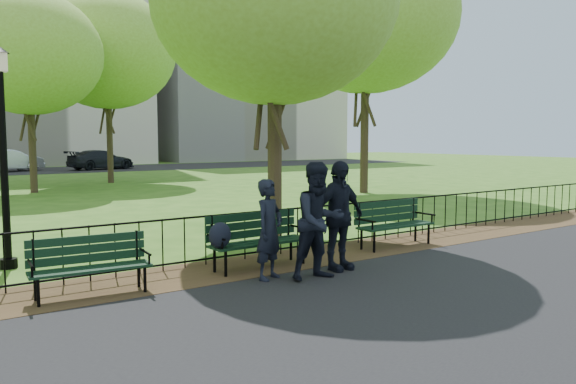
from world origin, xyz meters
TOP-DOWN VIEW (x-y plane):
  - ground at (0.00, 0.00)m, footprint 120.00×120.00m
  - asphalt_path at (0.00, -3.40)m, footprint 60.00×9.20m
  - dirt_strip at (0.00, 1.50)m, footprint 60.00×1.60m
  - iron_fence at (0.00, 2.00)m, footprint 24.06×0.06m
  - apartment_east at (26.00, 48.00)m, footprint 20.00×15.00m
  - park_bench_main at (-0.25, 1.26)m, footprint 1.96×0.62m
  - park_bench_left_a at (-2.82, 1.22)m, footprint 1.68×0.64m
  - park_bench_right_a at (3.37, 1.37)m, footprint 1.82×0.58m
  - lamppost at (-3.50, 3.78)m, footprint 0.34×0.34m
  - tree_mid_e at (10.81, 10.34)m, footprint 7.45×7.45m
  - tree_far_c at (-0.39, 18.15)m, footprint 5.87×5.87m
  - tree_far_e at (3.84, 21.49)m, footprint 6.78×6.78m
  - person_left at (-0.21, 0.53)m, footprint 0.69×0.58m
  - person_mid at (0.44, 0.08)m, footprint 0.93×0.53m
  - person_right at (1.09, 0.39)m, footprint 1.12×0.52m
  - sedan_silver at (1.11, 34.69)m, footprint 4.80×3.36m
  - sedan_dark at (7.07, 33.98)m, footprint 5.11×2.99m

SIDE VIEW (x-z plane):
  - ground at x=0.00m, z-range 0.00..0.00m
  - asphalt_path at x=0.00m, z-range 0.00..0.01m
  - dirt_strip at x=0.00m, z-range 0.01..0.02m
  - iron_fence at x=0.00m, z-range 0.00..1.00m
  - park_bench_left_a at x=-2.82m, z-range 0.07..1.00m
  - park_bench_right_a at x=3.37m, z-range 0.07..1.11m
  - park_bench_main at x=-0.25m, z-range 0.11..1.15m
  - sedan_dark at x=7.07m, z-range 0.01..1.40m
  - sedan_silver at x=1.11m, z-range 0.01..1.51m
  - person_left at x=-0.21m, z-range 0.01..1.61m
  - person_right at x=1.09m, z-range 0.01..1.87m
  - person_mid at x=0.44m, z-range 0.01..1.88m
  - lamppost at x=-3.50m, z-range 0.17..3.96m
  - tree_far_c at x=-0.39m, z-range 1.59..9.77m
  - tree_far_e at x=3.84m, z-range 1.84..11.29m
  - tree_mid_e at x=10.81m, z-range 2.02..12.40m
  - apartment_east at x=26.00m, z-range 0.00..24.00m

